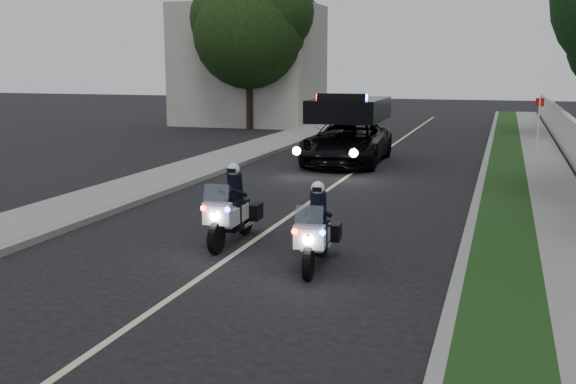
{
  "coord_description": "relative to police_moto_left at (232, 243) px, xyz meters",
  "views": [
    {
      "loc": [
        4.67,
        -11.62,
        3.47
      ],
      "look_at": [
        0.65,
        0.72,
        1.0
      ],
      "focal_mm": 41.53,
      "sensor_mm": 36.0,
      "label": 1
    }
  ],
  "objects": [
    {
      "name": "sidewalk_right",
      "position": [
        6.46,
        9.77,
        0.08
      ],
      "size": [
        1.4,
        60.0,
        0.16
      ],
      "primitive_type": "cube",
      "color": "gray",
      "rests_on": "ground"
    },
    {
      "name": "police_suv",
      "position": [
        -0.31,
        11.42,
        0.0
      ],
      "size": [
        2.75,
        5.67,
        2.72
      ],
      "primitive_type": "imported",
      "rotation": [
        0.0,
        0.0,
        0.03
      ],
      "color": "black",
      "rests_on": "ground"
    },
    {
      "name": "lane_marking",
      "position": [
        0.36,
        9.77,
        0.0
      ],
      "size": [
        0.12,
        50.0,
        0.01
      ],
      "primitive_type": "cube",
      "color": "#BFB78C",
      "rests_on": "ground"
    },
    {
      "name": "sign_post",
      "position": [
        6.36,
        17.72,
        0.0
      ],
      "size": [
        0.41,
        0.41,
        2.22
      ],
      "primitive_type": null,
      "rotation": [
        0.0,
        0.0,
        -0.19
      ],
      "color": "#AE230C",
      "rests_on": "ground"
    },
    {
      "name": "curb_left",
      "position": [
        -3.74,
        9.77,
        0.07
      ],
      "size": [
        0.2,
        60.0,
        0.15
      ],
      "primitive_type": "cube",
      "color": "gray",
      "rests_on": "ground"
    },
    {
      "name": "tree_left_near",
      "position": [
        -8.47,
        22.71,
        0.0
      ],
      "size": [
        7.65,
        7.65,
        10.18
      ],
      "primitive_type": null,
      "rotation": [
        0.0,
        0.0,
        0.3
      ],
      "color": "#1D3A13",
      "rests_on": "ground"
    },
    {
      "name": "sidewalk_left",
      "position": [
        -4.84,
        9.77,
        0.08
      ],
      "size": [
        2.0,
        60.0,
        0.16
      ],
      "primitive_type": "cube",
      "color": "gray",
      "rests_on": "ground"
    },
    {
      "name": "ground",
      "position": [
        0.36,
        -0.23,
        0.0
      ],
      "size": [
        120.0,
        120.0,
        0.0
      ],
      "primitive_type": "plane",
      "color": "black",
      "rests_on": "ground"
    },
    {
      "name": "police_moto_left",
      "position": [
        0.0,
        0.0,
        0.0
      ],
      "size": [
        0.7,
        1.89,
        1.59
      ],
      "primitive_type": null,
      "rotation": [
        0.0,
        0.0,
        0.02
      ],
      "color": "white",
      "rests_on": "ground"
    },
    {
      "name": "cyclist",
      "position": [
        -1.73,
        18.43,
        0.0
      ],
      "size": [
        0.69,
        0.47,
        1.87
      ],
      "primitive_type": "imported",
      "rotation": [
        0.0,
        0.0,
        3.11
      ],
      "color": "black",
      "rests_on": "ground"
    },
    {
      "name": "police_moto_right",
      "position": [
        2.02,
        -1.02,
        0.0
      ],
      "size": [
        0.8,
        1.83,
        1.51
      ],
      "primitive_type": null,
      "rotation": [
        0.0,
        0.0,
        0.1
      ],
      "color": "white",
      "rests_on": "ground"
    },
    {
      "name": "curb_right",
      "position": [
        4.46,
        9.77,
        0.07
      ],
      "size": [
        0.2,
        60.0,
        0.15
      ],
      "primitive_type": "cube",
      "color": "gray",
      "rests_on": "ground"
    },
    {
      "name": "tree_left_far",
      "position": [
        -9.16,
        27.43,
        0.0
      ],
      "size": [
        5.86,
        5.86,
        9.71
      ],
      "primitive_type": null,
      "rotation": [
        0.0,
        0.0,
        -0.01
      ],
      "color": "black",
      "rests_on": "ground"
    },
    {
      "name": "bicycle",
      "position": [
        -1.73,
        18.43,
        0.0
      ],
      "size": [
        0.78,
        1.95,
        1.0
      ],
      "primitive_type": "imported",
      "rotation": [
        0.0,
        0.0,
        -0.06
      ],
      "color": "black",
      "rests_on": "ground"
    },
    {
      "name": "grass_verge",
      "position": [
        5.16,
        9.77,
        0.08
      ],
      "size": [
        1.2,
        60.0,
        0.16
      ],
      "primitive_type": "cube",
      "color": "#193814",
      "rests_on": "ground"
    },
    {
      "name": "building_far",
      "position": [
        -9.64,
        25.77,
        3.5
      ],
      "size": [
        8.0,
        6.0,
        7.0
      ],
      "primitive_type": "cube",
      "color": "#A8A396",
      "rests_on": "ground"
    }
  ]
}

